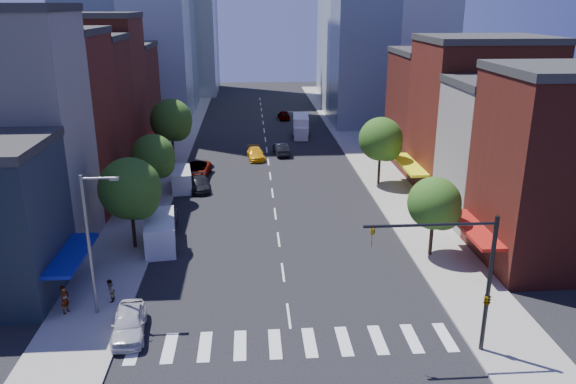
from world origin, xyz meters
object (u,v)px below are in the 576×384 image
cargo_van_near (160,233)px  taxi (256,154)px  parked_car_rear (200,184)px  parked_car_second (167,222)px  traffic_car_oncoming (281,149)px  pedestrian_near (65,299)px  parked_car_third (196,170)px  parked_car_front (129,323)px  pedestrian_far (110,291)px  traffic_car_far (284,115)px  cargo_van_far (181,180)px  box_truck (301,127)px

cargo_van_near → taxi: 27.46m
parked_car_rear → cargo_van_near: bearing=-105.3°
parked_car_second → traffic_car_oncoming: 27.13m
cargo_van_near → taxi: cargo_van_near is taller
parked_car_second → parked_car_rear: (1.98, 10.78, -0.09)m
parked_car_rear → pedestrian_near: size_ratio=2.52×
parked_car_third → pedestrian_near: 29.50m
parked_car_front → pedestrian_far: 4.24m
parked_car_second → parked_car_rear: parked_car_second is taller
cargo_van_near → traffic_car_far: 53.14m
cargo_van_near → parked_car_rear: bearing=74.6°
parked_car_front → cargo_van_near: (0.02, 12.60, 0.42)m
parked_car_third → cargo_van_far: (-1.22, -4.10, 0.24)m
parked_car_front → box_truck: (14.78, 51.39, 0.60)m
cargo_van_far → parked_car_front: bearing=-97.8°
cargo_van_near → pedestrian_near: (-4.43, -10.05, -0.13)m
parked_car_front → pedestrian_far: bearing=111.1°
taxi → traffic_car_far: traffic_car_far is taller
parked_car_front → traffic_car_oncoming: parked_car_front is taller
parked_car_rear → cargo_van_far: (-1.96, 0.48, 0.37)m
box_truck → cargo_van_far: bearing=-117.1°
parked_car_second → parked_car_third: parked_car_third is taller
box_truck → pedestrian_far: bearing=-104.8°
pedestrian_far → cargo_van_far: bearing=173.3°
cargo_van_far → parked_car_rear: bearing=-21.4°
box_truck → pedestrian_far: size_ratio=4.86×
parked_car_second → pedestrian_far: bearing=-101.9°
taxi → traffic_car_oncoming: bearing=25.1°
parked_car_second → box_truck: size_ratio=0.63×
parked_car_front → cargo_van_near: cargo_van_near is taller
traffic_car_oncoming → pedestrian_far: 39.34m
parked_car_rear → cargo_van_far: 2.06m
traffic_car_oncoming → pedestrian_far: bearing=64.1°
parked_car_rear → taxi: bearing=55.9°
traffic_car_oncoming → pedestrian_far: size_ratio=3.04×
cargo_van_far → taxi: 13.97m
traffic_car_far → parked_car_front: bearing=74.3°
cargo_van_near → taxi: (7.95, 26.29, -0.51)m
parked_car_front → parked_car_rear: 27.01m
parked_car_third → traffic_car_far: size_ratio=1.37×
parked_car_third → pedestrian_far: 27.92m
parked_car_second → traffic_car_far: size_ratio=1.09×
traffic_car_far → pedestrian_near: (-17.47, -61.57, 0.36)m
cargo_van_far → pedestrian_near: bearing=-107.8°
parked_car_second → cargo_van_near: (0.02, -3.55, 0.44)m
parked_car_second → pedestrian_far: size_ratio=3.04×
cargo_van_near → cargo_van_far: (-0.00, 14.81, -0.15)m
parked_car_front → cargo_van_near: bearing=83.8°
parked_car_front → pedestrian_far: size_ratio=3.01×
pedestrian_far → traffic_car_far: bearing=164.1°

